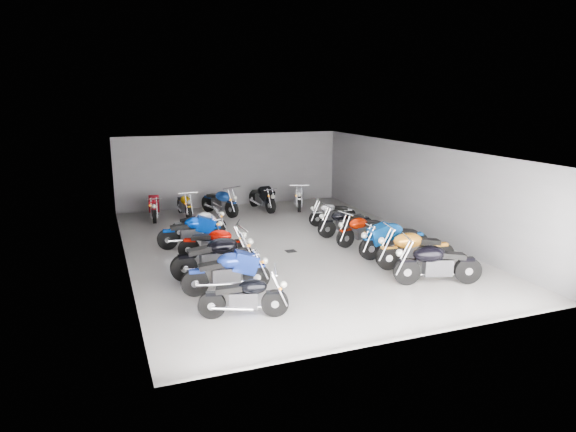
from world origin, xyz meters
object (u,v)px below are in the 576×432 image
object	(u,v)px
motorcycle_left_c	(215,257)
motorcycle_back_e	(299,197)
motorcycle_right_c	(394,240)
motorcycle_back_a	(155,206)
motorcycle_right_b	(415,249)
motorcycle_right_d	(363,230)
motorcycle_left_e	(192,232)
motorcycle_left_d	(214,244)
motorcycle_left_a	(245,297)
drain_grate	(291,251)
motorcycle_back_d	(262,198)
motorcycle_back_b	(184,205)
motorcycle_left_b	(227,272)
motorcycle_back_c	(220,202)
motorcycle_right_e	(345,222)
motorcycle_right_f	(332,213)
motorcycle_right_a	(437,264)
motorcycle_left_f	(199,224)

from	to	relation	value
motorcycle_left_c	motorcycle_back_e	xyz separation A→B (m)	(5.38, 7.22, -0.06)
motorcycle_right_c	motorcycle_back_a	distance (m)	9.91
motorcycle_right_c	motorcycle_right_b	bearing A→B (deg)	-176.22
motorcycle_right_d	motorcycle_left_e	bearing A→B (deg)	62.24
motorcycle_left_d	motorcycle_back_e	bearing A→B (deg)	162.88
motorcycle_left_a	drain_grate	bearing A→B (deg)	163.64
motorcycle_left_c	motorcycle_back_d	world-z (taller)	motorcycle_left_c
motorcycle_left_c	motorcycle_back_d	distance (m)	8.37
motorcycle_left_a	motorcycle_left_c	bearing A→B (deg)	-163.05
drain_grate	motorcycle_right_d	world-z (taller)	motorcycle_right_d
motorcycle_left_a	motorcycle_back_b	xyz separation A→B (m)	(0.39, 10.33, -0.00)
motorcycle_left_a	motorcycle_left_b	xyz separation A→B (m)	(-0.00, 1.57, 0.05)
motorcycle_left_e	motorcycle_back_c	bearing A→B (deg)	158.82
motorcycle_left_d	motorcycle_back_b	xyz separation A→B (m)	(0.13, 6.05, -0.03)
motorcycle_left_b	motorcycle_right_d	bearing A→B (deg)	120.75
drain_grate	motorcycle_left_d	distance (m)	2.53
motorcycle_right_e	motorcycle_right_f	xyz separation A→B (m)	(0.26, 1.60, -0.04)
motorcycle_right_f	motorcycle_back_b	distance (m)	6.11
motorcycle_left_e	motorcycle_right_e	size ratio (longest dim) A/B	1.04
motorcycle_left_a	motorcycle_right_a	world-z (taller)	motorcycle_right_a
motorcycle_left_d	motorcycle_back_a	world-z (taller)	motorcycle_back_a
motorcycle_right_c	motorcycle_right_e	size ratio (longest dim) A/B	1.12
motorcycle_left_b	motorcycle_left_c	bearing A→B (deg)	-174.25
motorcycle_left_f	motorcycle_right_d	world-z (taller)	motorcycle_right_d
motorcycle_back_a	motorcycle_back_b	distance (m)	1.20
motorcycle_right_d	motorcycle_back_a	xyz separation A→B (m)	(-6.07, 6.10, 0.01)
motorcycle_back_e	motorcycle_back_a	bearing A→B (deg)	19.01
motorcycle_left_b	motorcycle_left_c	distance (m)	1.27
motorcycle_left_b	motorcycle_back_e	size ratio (longest dim) A/B	1.11
motorcycle_right_f	motorcycle_left_f	bearing A→B (deg)	90.85
motorcycle_left_f	motorcycle_right_f	bearing A→B (deg)	81.64
motorcycle_left_c	motorcycle_right_f	world-z (taller)	motorcycle_left_c
drain_grate	motorcycle_right_a	distance (m)	4.83
motorcycle_left_a	motorcycle_back_b	world-z (taller)	motorcycle_left_a
motorcycle_left_b	motorcycle_left_d	size ratio (longest dim) A/B	1.13
drain_grate	motorcycle_right_d	xyz separation A→B (m)	(2.51, -0.12, 0.50)
motorcycle_left_a	motorcycle_left_e	size ratio (longest dim) A/B	0.91
drain_grate	motorcycle_left_b	world-z (taller)	motorcycle_left_b
motorcycle_left_e	motorcycle_back_e	size ratio (longest dim) A/B	1.07
motorcycle_back_c	motorcycle_right_c	bearing A→B (deg)	91.11
motorcycle_back_a	motorcycle_back_b	world-z (taller)	motorcycle_back_a
motorcycle_back_b	motorcycle_back_e	size ratio (longest dim) A/B	0.99
motorcycle_left_b	motorcycle_left_f	bearing A→B (deg)	-178.92
drain_grate	motorcycle_back_e	world-z (taller)	motorcycle_back_e
motorcycle_right_a	motorcycle_back_e	xyz separation A→B (m)	(0.05, 9.84, -0.05)
drain_grate	motorcycle_back_d	world-z (taller)	motorcycle_back_d
motorcycle_back_a	motorcycle_back_c	size ratio (longest dim) A/B	1.02
motorcycle_right_c	motorcycle_back_e	bearing A→B (deg)	3.59
motorcycle_right_b	motorcycle_right_d	size ratio (longest dim) A/B	1.11
motorcycle_right_e	motorcycle_right_f	distance (m)	1.63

